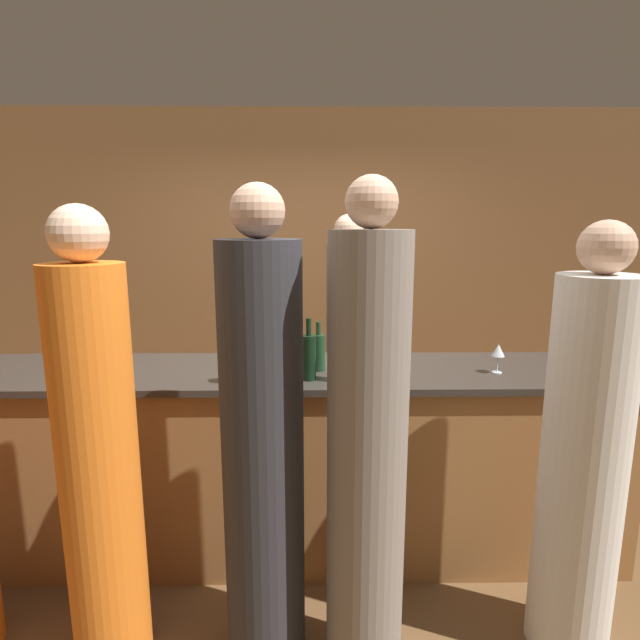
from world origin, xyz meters
TOP-DOWN VIEW (x-y plane):
  - ground_plane at (0.00, 0.00)m, footprint 14.00×14.00m
  - back_wall at (0.00, 1.89)m, footprint 8.00×0.06m
  - bar_counter at (0.00, 0.00)m, footprint 3.56×0.69m
  - bartender at (0.33, 0.74)m, footprint 0.29×0.29m
  - guest_1 at (0.30, -0.79)m, footprint 0.31×0.31m
  - guest_2 at (1.21, -0.68)m, footprint 0.34×0.34m
  - guest_3 at (-0.11, -0.69)m, footprint 0.33×0.33m
  - guest_4 at (-0.77, -0.72)m, footprint 0.31×0.31m
  - wine_bottle_0 at (0.23, -0.21)m, footprint 0.07×0.07m
  - wine_bottle_1 at (0.12, -0.02)m, footprint 0.07×0.07m
  - wine_bottle_2 at (0.07, -0.18)m, footprint 0.07×0.07m
  - wine_glass_0 at (-0.24, -0.00)m, footprint 0.06×0.06m
  - wine_glass_1 at (1.06, -0.08)m, footprint 0.07×0.07m
  - wine_glass_2 at (-0.31, -0.22)m, footprint 0.08×0.08m

SIDE VIEW (x-z plane):
  - ground_plane at x=0.00m, z-range 0.00..0.00m
  - bar_counter at x=0.00m, z-range 0.00..1.06m
  - guest_2 at x=1.21m, z-range -0.06..1.78m
  - bartender at x=0.33m, z-range -0.05..1.84m
  - guest_4 at x=-0.77m, z-range -0.05..1.85m
  - guest_3 at x=-0.11m, z-range -0.06..1.92m
  - guest_1 at x=0.30m, z-range -0.06..1.94m
  - wine_bottle_1 at x=0.12m, z-range 1.03..1.29m
  - wine_glass_1 at x=1.06m, z-range 1.10..1.25m
  - wine_bottle_2 at x=0.07m, z-range 1.02..1.34m
  - wine_glass_0 at x=-0.24m, z-range 1.10..1.26m
  - wine_bottle_0 at x=0.23m, z-range 1.02..1.35m
  - wine_glass_2 at x=-0.31m, z-range 1.11..1.28m
  - back_wall at x=0.00m, z-range 0.00..2.80m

